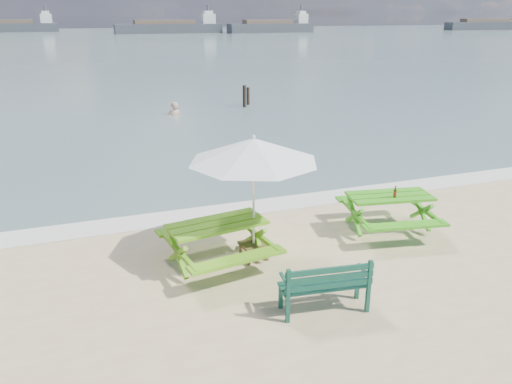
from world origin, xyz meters
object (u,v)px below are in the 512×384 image
object	(u,v)px
park_bench	(324,295)
patio_umbrella	(254,150)
picnic_table_right	(388,214)
side_table	(254,251)
picnic_table_left	(218,245)
beer_bottle	(395,194)
swimmer	(175,122)

from	to	relation	value
park_bench	patio_umbrella	distance (m)	2.83
picnic_table_right	patio_umbrella	xyz separation A→B (m)	(-3.16, -0.23, 1.76)
side_table	picnic_table_left	bearing A→B (deg)	-178.54
picnic_table_left	beer_bottle	size ratio (longest dim) A/B	8.82
picnic_table_right	side_table	size ratio (longest dim) A/B	4.18
patio_umbrella	picnic_table_right	bearing A→B (deg)	4.10
picnic_table_right	patio_umbrella	distance (m)	3.62
park_bench	side_table	world-z (taller)	park_bench
park_bench	swimmer	world-z (taller)	park_bench
park_bench	patio_umbrella	bearing A→B (deg)	102.43
patio_umbrella	beer_bottle	distance (m)	3.40
picnic_table_right	park_bench	world-z (taller)	park_bench
park_bench	beer_bottle	size ratio (longest dim) A/B	5.74
picnic_table_left	park_bench	world-z (taller)	park_bench
patio_umbrella	swimmer	distance (m)	15.20
park_bench	swimmer	bearing A→B (deg)	86.89
picnic_table_left	picnic_table_right	world-z (taller)	picnic_table_left
picnic_table_left	side_table	size ratio (longest dim) A/B	4.21
swimmer	side_table	bearing A→B (deg)	-95.26
park_bench	side_table	bearing A→B (deg)	102.43
patio_umbrella	swimmer	size ratio (longest dim) A/B	1.43
park_bench	picnic_table_left	bearing A→B (deg)	119.94
picnic_table_left	side_table	xyz separation A→B (m)	(0.72, 0.02, -0.25)
beer_bottle	picnic_table_right	bearing A→B (deg)	90.89
patio_umbrella	swimmer	bearing A→B (deg)	84.74
park_bench	picnic_table_right	bearing A→B (deg)	40.03
park_bench	swimmer	xyz separation A→B (m)	(0.92, 16.97, -0.60)
beer_bottle	swimmer	bearing A→B (deg)	96.86
park_bench	swimmer	distance (m)	17.01
picnic_table_right	patio_umbrella	size ratio (longest dim) A/B	0.84
picnic_table_left	beer_bottle	xyz separation A→B (m)	(3.88, 0.09, 0.51)
swimmer	picnic_table_left	bearing A→B (deg)	-97.97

